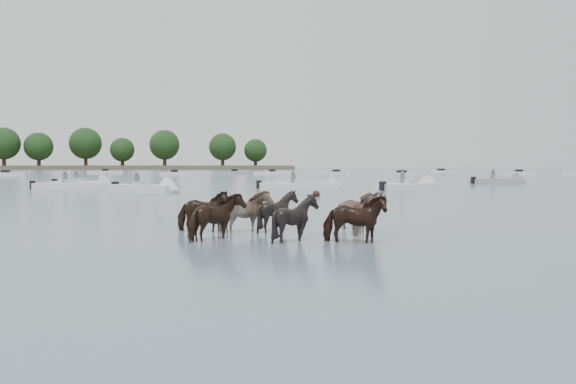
{
  "coord_description": "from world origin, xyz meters",
  "views": [
    {
      "loc": [
        1.55,
        -13.85,
        1.94
      ],
      "look_at": [
        2.27,
        2.25,
        1.1
      ],
      "focal_mm": 35.57,
      "sensor_mm": 36.0,
      "label": 1
    }
  ],
  "objects": [
    {
      "name": "swimming_pony",
      "position": [
        4.53,
        18.26,
        0.1
      ],
      "size": [
        0.72,
        0.44,
        0.44
      ],
      "color": "black",
      "rests_on": "ground"
    },
    {
      "name": "distant_flotilla",
      "position": [
        -2.16,
        72.8,
        0.26
      ],
      "size": [
        106.45,
        22.21,
        0.93
      ],
      "color": "gray",
      "rests_on": "ground"
    },
    {
      "name": "motorboat_f",
      "position": [
        -11.97,
        31.45,
        0.23
      ],
      "size": [
        4.9,
        1.98,
        1.92
      ],
      "rotation": [
        0.0,
        0.0,
        -0.08
      ],
      "color": "silver",
      "rests_on": "ground"
    },
    {
      "name": "motorboat_c",
      "position": [
        4.96,
        27.32,
        0.22
      ],
      "size": [
        6.49,
        2.48,
        1.92
      ],
      "rotation": [
        0.0,
        0.0,
        0.14
      ],
      "color": "silver",
      "rests_on": "ground"
    },
    {
      "name": "motorboat_a",
      "position": [
        -11.4,
        27.61,
        0.23
      ],
      "size": [
        5.66,
        2.97,
        1.92
      ],
      "rotation": [
        0.0,
        0.0,
        0.27
      ],
      "color": "silver",
      "rests_on": "ground"
    },
    {
      "name": "motorboat_b",
      "position": [
        -5.56,
        23.19,
        0.23
      ],
      "size": [
        5.37,
        3.96,
        1.92
      ],
      "rotation": [
        0.0,
        0.0,
        -0.51
      ],
      "color": "silver",
      "rests_on": "ground"
    },
    {
      "name": "motorboat_e",
      "position": [
        23.33,
        36.4,
        0.23
      ],
      "size": [
        5.3,
        2.2,
        1.92
      ],
      "rotation": [
        0.0,
        0.0,
        0.12
      ],
      "color": "gray",
      "rests_on": "ground"
    },
    {
      "name": "shoreline",
      "position": [
        -70.0,
        150.0,
        0.5
      ],
      "size": [
        160.0,
        30.0,
        1.0
      ],
      "primitive_type": "cube",
      "color": "#4C4233",
      "rests_on": "ground"
    },
    {
      "name": "ground",
      "position": [
        0.0,
        0.0,
        0.0
      ],
      "size": [
        400.0,
        400.0,
        0.0
      ],
      "primitive_type": "plane",
      "color": "#4B5E6C",
      "rests_on": "ground"
    },
    {
      "name": "pony_herd",
      "position": [
        2.18,
        1.22,
        0.51
      ],
      "size": [
        6.04,
        3.78,
        1.32
      ],
      "color": "black",
      "rests_on": "ground"
    },
    {
      "name": "motorboat_d",
      "position": [
        12.39,
        26.06,
        0.23
      ],
      "size": [
        5.44,
        4.38,
        1.92
      ],
      "rotation": [
        0.0,
        0.0,
        0.59
      ],
      "color": "silver",
      "rests_on": "ground"
    }
  ]
}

